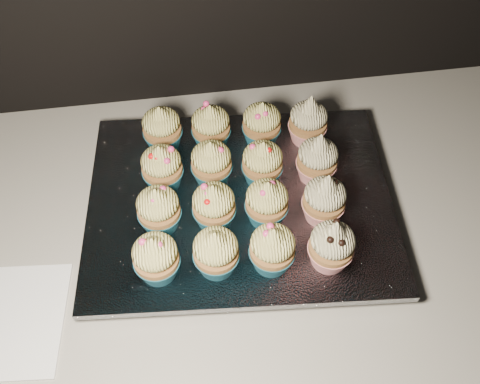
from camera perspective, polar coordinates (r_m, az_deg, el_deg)
The scene contains 21 objects.
cabinet at distance 1.25m, azimuth -6.54°, elevation -16.18°, with size 2.40×0.60×0.86m, color black.
worktop at distance 0.85m, azimuth -9.30°, elevation -5.02°, with size 2.44×0.64×0.04m, color beige.
napkin at distance 0.82m, azimuth -24.01°, elevation -12.45°, with size 0.17×0.17×0.00m, color white.
baking_tray at distance 0.83m, azimuth -0.00°, elevation -1.63°, with size 0.43×0.32×0.02m, color black.
foil_lining at distance 0.82m, azimuth -0.00°, elevation -0.93°, with size 0.46×0.36×0.01m, color silver.
cupcake_0 at distance 0.72m, azimuth -8.95°, elevation -6.92°, with size 0.06×0.06×0.08m.
cupcake_1 at distance 0.72m, azimuth -2.58°, elevation -6.40°, with size 0.06×0.06×0.08m.
cupcake_2 at distance 0.72m, azimuth 3.46°, elevation -6.05°, with size 0.06×0.06×0.08m.
cupcake_3 at distance 0.73m, azimuth 9.75°, elevation -5.59°, with size 0.06×0.06×0.10m.
cupcake_4 at distance 0.77m, azimuth -8.67°, elevation -1.84°, with size 0.06×0.06×0.08m.
cupcake_5 at distance 0.76m, azimuth -2.80°, elevation -1.49°, with size 0.06×0.06×0.08m.
cupcake_6 at distance 0.76m, azimuth 2.87°, elevation -1.12°, with size 0.06×0.06×0.08m.
cupcake_7 at distance 0.77m, azimuth 8.98°, elevation -0.77°, with size 0.06×0.06×0.10m.
cupcake_8 at distance 0.81m, azimuth -8.32°, elevation 2.62°, with size 0.06×0.06×0.08m.
cupcake_9 at distance 0.81m, azimuth -3.07°, elevation 3.10°, with size 0.06×0.06×0.08m.
cupcake_10 at distance 0.81m, azimuth 2.41°, elevation 3.10°, with size 0.06×0.06×0.08m.
cupcake_11 at distance 0.82m, azimuth 8.25°, elevation 3.51°, with size 0.06×0.06×0.10m.
cupcake_12 at distance 0.87m, azimuth -8.32°, elevation 6.73°, with size 0.06×0.06×0.08m.
cupcake_13 at distance 0.86m, azimuth -3.12°, elevation 6.96°, with size 0.06×0.06×0.08m.
cupcake_14 at distance 0.87m, azimuth 2.32°, elevation 7.27°, with size 0.06×0.06×0.08m.
cupcake_15 at distance 0.87m, azimuth 7.29°, elevation 7.49°, with size 0.06×0.06×0.10m.
Camera 1 is at (0.07, 1.24, 1.59)m, focal length 40.00 mm.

